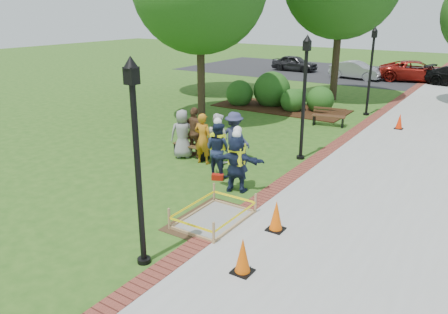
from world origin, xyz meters
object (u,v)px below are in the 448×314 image
Objects in this scene: hivis_worker_a at (236,161)px; cone_front at (243,257)px; lamp_near at (137,150)px; wet_concrete_pad at (214,212)px; hivis_worker_c at (218,147)px; bench_near at (192,150)px; hivis_worker_b at (237,158)px.

cone_front is at bearing -56.48° from hivis_worker_a.
lamp_near is at bearing -157.61° from cone_front.
lamp_near reaches higher than wet_concrete_pad.
bench_near is at bearing 151.09° from hivis_worker_c.
hivis_worker_a reaches higher than cone_front.
bench_near is at bearing 135.19° from cone_front.
bench_near is at bearing 118.91° from lamp_near.
cone_front is at bearing -44.81° from bench_near.
hivis_worker_c reaches higher than hivis_worker_a.
cone_front is (5.25, -5.22, 0.13)m from bench_near.
cone_front is 0.19× the size of lamp_near.
lamp_near reaches higher than hivis_worker_a.
hivis_worker_c is (1.80, -0.99, 0.69)m from bench_near.
hivis_worker_a is at bearing -32.82° from hivis_worker_c.
hivis_worker_a is 0.97× the size of hivis_worker_c.
hivis_worker_b reaches higher than hivis_worker_c.
hivis_worker_a is (-2.31, 3.49, 0.54)m from cone_front.
wet_concrete_pad is 5.04m from bench_near.
bench_near is 7.41m from cone_front.
bench_near is 0.77× the size of hivis_worker_b.
hivis_worker_b is at bearing 114.76° from hivis_worker_a.
hivis_worker_a is (-0.53, 1.92, 0.68)m from wet_concrete_pad.
lamp_near is 2.25× the size of hivis_worker_c.
hivis_worker_b is 1.01× the size of hivis_worker_c.
hivis_worker_a reaches higher than wet_concrete_pad.
wet_concrete_pad is 0.54× the size of lamp_near.
wet_concrete_pad is 2.92× the size of cone_front.
bench_near is 0.80× the size of hivis_worker_a.
lamp_near reaches higher than hivis_worker_c.
wet_concrete_pad is at bearing -57.75° from hivis_worker_c.
hivis_worker_b is (2.87, -1.57, 0.70)m from bench_near.
wet_concrete_pad is 1.22× the size of hivis_worker_c.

